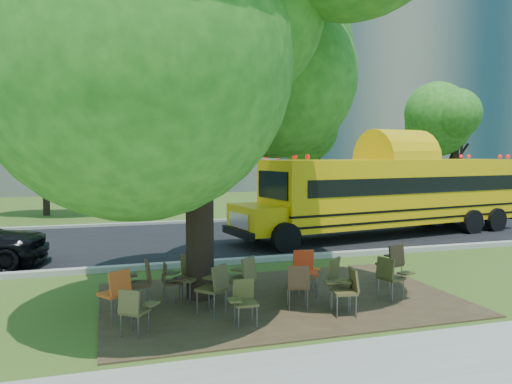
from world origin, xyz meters
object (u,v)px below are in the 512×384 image
object	(u,v)px
school_bus	(393,192)
chair_3	(244,298)
chair_2	(215,284)
chair_7	(391,274)
chair_0	(117,289)
chair_4	(299,282)
chair_6	(346,286)
chair_8	(141,279)
chair_14	(304,268)
chair_10	(170,279)
chair_11	(243,275)
chair_13	(393,260)
main_tree	(198,29)
chair_12	(307,268)
chair_9	(186,273)
chair_1	(134,308)
chair_5	(340,278)

from	to	relation	value
school_bus	chair_3	xyz separation A→B (m)	(-7.76, -7.69, -1.09)
chair_2	chair_7	distance (m)	3.53
chair_0	chair_4	bearing A→B (deg)	-40.72
chair_6	chair_8	xyz separation A→B (m)	(-3.51, 1.57, 0.02)
chair_14	chair_2	bearing A→B (deg)	27.34
chair_10	chair_14	world-z (taller)	chair_14
school_bus	chair_11	world-z (taller)	school_bus
school_bus	chair_6	xyz separation A→B (m)	(-5.83, -7.70, -1.04)
chair_4	chair_6	size ratio (longest dim) A/B	0.98
chair_6	chair_13	bearing A→B (deg)	-41.14
chair_8	chair_3	bearing A→B (deg)	-137.67
main_tree	chair_12	bearing A→B (deg)	-0.00
school_bus	chair_3	distance (m)	10.98
chair_0	chair_9	bearing A→B (deg)	-3.38
chair_4	chair_14	world-z (taller)	chair_14
chair_2	chair_12	world-z (taller)	chair_2
chair_1	chair_4	xyz separation A→B (m)	(3.04, 0.55, 0.04)
chair_0	chair_3	distance (m)	2.25
chair_4	chair_12	xyz separation A→B (m)	(0.68, 1.27, -0.06)
main_tree	chair_8	world-z (taller)	main_tree
main_tree	chair_4	size ratio (longest dim) A/B	10.36
school_bus	chair_6	distance (m)	9.72
school_bus	chair_1	xyz separation A→B (m)	(-9.56, -7.68, -1.09)
chair_3	chair_12	size ratio (longest dim) A/B	1.04
chair_1	chair_6	xyz separation A→B (m)	(3.72, -0.02, 0.05)
chair_5	chair_11	size ratio (longest dim) A/B	0.99
chair_5	chair_10	xyz separation A→B (m)	(-3.01, 1.34, -0.11)
chair_2	chair_9	world-z (taller)	chair_2
chair_1	chair_11	world-z (taller)	chair_11
chair_7	chair_14	distance (m)	1.73
chair_2	chair_13	world-z (taller)	chair_2
chair_6	chair_0	bearing A→B (deg)	86.28
chair_2	chair_8	bearing A→B (deg)	102.29
chair_11	chair_13	bearing A→B (deg)	-37.56
chair_9	chair_14	xyz separation A→B (m)	(2.37, -0.34, 0.02)
school_bus	chair_12	xyz separation A→B (m)	(-5.83, -5.86, -1.11)
chair_10	chair_14	bearing A→B (deg)	83.47
chair_7	chair_11	world-z (taller)	chair_11
chair_2	chair_11	xyz separation A→B (m)	(0.66, 0.44, 0.01)
chair_8	chair_7	bearing A→B (deg)	-105.06
school_bus	chair_11	xyz separation A→B (m)	(-7.44, -6.54, -0.99)
chair_3	chair_12	world-z (taller)	chair_3
chair_1	chair_7	xyz separation A→B (m)	(4.99, 0.55, 0.06)
chair_0	chair_2	size ratio (longest dim) A/B	0.97
main_tree	school_bus	size ratio (longest dim) A/B	0.78
chair_8	main_tree	bearing A→B (deg)	-80.33
chair_1	main_tree	bearing A→B (deg)	88.05
main_tree	chair_12	distance (m)	5.41
chair_11	chair_12	distance (m)	1.75
chair_4	chair_8	distance (m)	3.00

